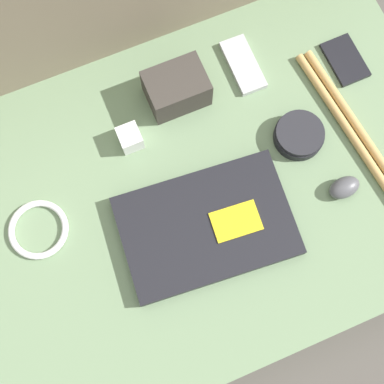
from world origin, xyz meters
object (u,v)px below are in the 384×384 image
charger_brick (130,138)px  phone_silver (243,65)px  phone_black (345,60)px  laptop (206,226)px  computer_mouse (344,187)px  speaker_puck (299,135)px  camera_pouch (177,88)px

charger_brick → phone_silver: bearing=13.4°
phone_silver → phone_black: size_ratio=1.20×
laptop → computer_mouse: size_ratio=5.27×
phone_black → computer_mouse: bearing=-119.0°
speaker_puck → phone_silver: (-0.04, 0.19, -0.01)m
computer_mouse → phone_silver: computer_mouse is taller
phone_black → camera_pouch: 0.36m
phone_black → camera_pouch: size_ratio=0.89×
speaker_puck → phone_black: speaker_puck is taller
speaker_puck → phone_black: (0.17, 0.12, -0.01)m
camera_pouch → charger_brick: bearing=-155.6°
speaker_puck → camera_pouch: bearing=136.8°
computer_mouse → phone_black: (0.13, 0.25, -0.01)m
laptop → computer_mouse: bearing=-1.9°
speaker_puck → camera_pouch: size_ratio=0.84×
speaker_puck → phone_black: bearing=35.1°
laptop → phone_silver: laptop is taller
computer_mouse → camera_pouch: 0.38m
computer_mouse → camera_pouch: camera_pouch is taller
camera_pouch → phone_silver: bearing=3.8°
laptop → phone_silver: size_ratio=2.66×
computer_mouse → phone_black: 0.28m
laptop → phone_black: laptop is taller
speaker_puck → charger_brick: bearing=158.6°
computer_mouse → speaker_puck: bearing=101.2°
speaker_puck → phone_silver: 0.19m
computer_mouse → phone_black: size_ratio=0.60×
speaker_puck → phone_black: 0.20m
speaker_puck → charger_brick: (-0.31, 0.12, 0.01)m
computer_mouse → camera_pouch: bearing=122.8°
camera_pouch → charger_brick: 0.14m
computer_mouse → charger_brick: (-0.35, 0.25, 0.00)m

